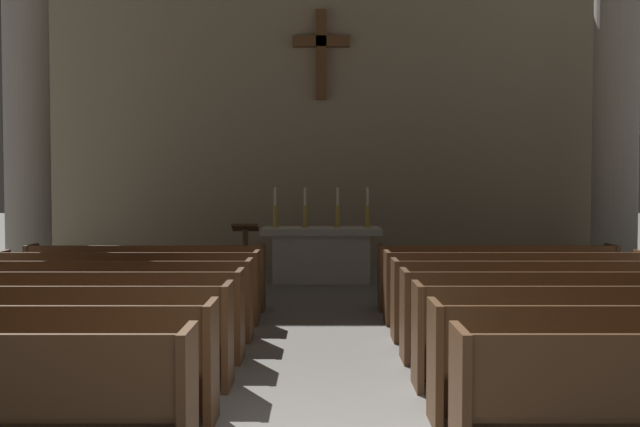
{
  "coord_description": "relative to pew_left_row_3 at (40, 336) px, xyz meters",
  "views": [
    {
      "loc": [
        -0.02,
        -4.88,
        1.87
      ],
      "look_at": [
        0.0,
        8.08,
        1.32
      ],
      "focal_mm": 43.98,
      "sensor_mm": 36.0,
      "label": 1
    }
  ],
  "objects": [
    {
      "name": "pew_left_row_5",
      "position": [
        0.0,
        2.12,
        0.0
      ],
      "size": [
        3.39,
        0.5,
        0.95
      ],
      "color": "brown",
      "rests_on": "ground"
    },
    {
      "name": "pew_left_row_7",
      "position": [
        0.0,
        4.25,
        0.0
      ],
      "size": [
        3.39,
        0.5,
        0.95
      ],
      "color": "brown",
      "rests_on": "ground"
    },
    {
      "name": "column_right_second",
      "position": [
        7.66,
        6.75,
        3.01
      ],
      "size": [
        1.17,
        1.17,
        7.14
      ],
      "color": "#ADA89E",
      "rests_on": "ground"
    },
    {
      "name": "pew_right_row_3",
      "position": [
        5.04,
        0.0,
        0.0
      ],
      "size": [
        3.39,
        0.5,
        0.95
      ],
      "color": "brown",
      "rests_on": "ground"
    },
    {
      "name": "candlestick_outer_right",
      "position": [
        3.37,
        7.39,
        0.77
      ],
      "size": [
        0.16,
        0.16,
        0.73
      ],
      "color": "#B79338",
      "rests_on": "altar"
    },
    {
      "name": "candlestick_inner_left",
      "position": [
        2.22,
        7.39,
        0.77
      ],
      "size": [
        0.16,
        0.16,
        0.73
      ],
      "color": "#B79338",
      "rests_on": "altar"
    },
    {
      "name": "apse_with_cross",
      "position": [
        2.52,
        9.7,
        3.6
      ],
      "size": [
        11.53,
        0.47,
        8.16
      ],
      "color": "gray",
      "rests_on": "ground"
    },
    {
      "name": "candlestick_inner_right",
      "position": [
        2.82,
        7.39,
        0.77
      ],
      "size": [
        0.16,
        0.16,
        0.73
      ],
      "color": "#B79338",
      "rests_on": "altar"
    },
    {
      "name": "pew_left_row_4",
      "position": [
        0.0,
        1.06,
        0.0
      ],
      "size": [
        3.39,
        0.5,
        0.95
      ],
      "color": "brown",
      "rests_on": "ground"
    },
    {
      "name": "column_left_second",
      "position": [
        -2.62,
        6.75,
        3.01
      ],
      "size": [
        1.17,
        1.17,
        7.14
      ],
      "color": "#ADA89E",
      "rests_on": "ground"
    },
    {
      "name": "lectern",
      "position": [
        1.24,
        6.19,
        0.07
      ],
      "size": [
        0.44,
        0.36,
        1.15
      ],
      "color": "brown",
      "rests_on": "ground"
    },
    {
      "name": "pew_left_row_3",
      "position": [
        0.0,
        0.0,
        0.0
      ],
      "size": [
        3.39,
        0.5,
        0.95
      ],
      "color": "brown",
      "rests_on": "ground"
    },
    {
      "name": "pew_right_row_5",
      "position": [
        5.04,
        2.12,
        0.0
      ],
      "size": [
        3.39,
        0.5,
        0.95
      ],
      "color": "brown",
      "rests_on": "ground"
    },
    {
      "name": "altar",
      "position": [
        2.52,
        7.39,
        0.06
      ],
      "size": [
        2.2,
        0.9,
        1.01
      ],
      "color": "#BCB7AD",
      "rests_on": "ground"
    },
    {
      "name": "pew_right_row_6",
      "position": [
        5.04,
        3.19,
        0.0
      ],
      "size": [
        3.39,
        0.5,
        0.95
      ],
      "color": "brown",
      "rests_on": "ground"
    },
    {
      "name": "pew_right_row_4",
      "position": [
        5.04,
        1.06,
        0.0
      ],
      "size": [
        3.39,
        0.5,
        0.95
      ],
      "color": "brown",
      "rests_on": "ground"
    },
    {
      "name": "candlestick_outer_left",
      "position": [
        1.67,
        7.39,
        0.77
      ],
      "size": [
        0.16,
        0.16,
        0.73
      ],
      "color": "#B79338",
      "rests_on": "altar"
    },
    {
      "name": "pew_left_row_6",
      "position": [
        0.0,
        3.19,
        0.0
      ],
      "size": [
        3.39,
        0.5,
        0.95
      ],
      "color": "brown",
      "rests_on": "ground"
    },
    {
      "name": "pew_right_row_7",
      "position": [
        5.04,
        4.25,
        0.0
      ],
      "size": [
        3.39,
        0.5,
        0.95
      ],
      "color": "brown",
      "rests_on": "ground"
    }
  ]
}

